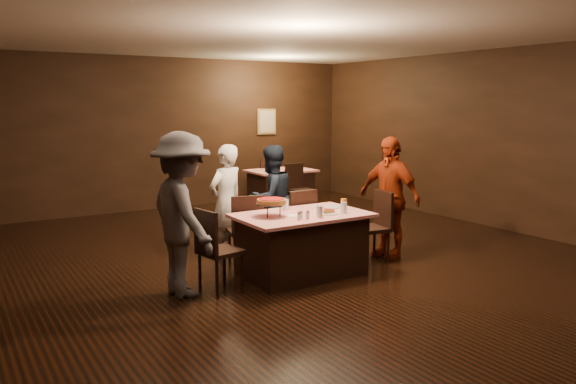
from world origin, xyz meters
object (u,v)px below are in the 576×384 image
(chair_end_left, at_px, (220,250))
(chair_back_near, at_px, (300,189))
(diner_red_shirt, at_px, (389,197))
(glass_amber, at_px, (344,204))
(glass_back, at_px, (286,205))
(back_table, at_px, (281,189))
(chair_far_left, at_px, (245,230))
(chair_back_far, at_px, (266,181))
(plate_empty, at_px, (331,207))
(chair_far_right, at_px, (296,223))
(chair_end_right, at_px, (371,227))
(diner_navy_hoodie, at_px, (271,198))
(pizza_stand, at_px, (272,202))
(diner_white_jacket, at_px, (226,202))
(main_table, at_px, (302,244))
(diner_grey_knit, at_px, (182,214))
(glass_front_right, at_px, (344,208))
(glass_front_left, at_px, (319,212))

(chair_end_left, height_order, chair_back_near, same)
(diner_red_shirt, bearing_deg, glass_amber, -92.20)
(chair_back_near, relative_size, glass_back, 6.79)
(back_table, bearing_deg, glass_back, -120.44)
(chair_far_left, bearing_deg, glass_amber, 155.97)
(chair_far_left, distance_m, diner_red_shirt, 2.03)
(chair_end_left, relative_size, chair_back_far, 1.00)
(plate_empty, bearing_deg, chair_back_near, 63.43)
(chair_back_far, relative_size, glass_back, 6.79)
(chair_far_right, distance_m, glass_back, 0.73)
(glass_back, bearing_deg, chair_end_right, -14.62)
(diner_navy_hoodie, height_order, plate_empty, diner_navy_hoodie)
(pizza_stand, height_order, glass_amber, pizza_stand)
(chair_far_left, bearing_deg, chair_back_near, -119.99)
(back_table, distance_m, chair_end_right, 4.15)
(back_table, relative_size, chair_back_far, 1.37)
(diner_white_jacket, bearing_deg, main_table, 92.11)
(diner_white_jacket, height_order, glass_back, diner_white_jacket)
(back_table, xyz_separation_m, chair_far_left, (-2.53, -3.27, 0.09))
(back_table, bearing_deg, chair_back_far, 90.00)
(chair_back_far, distance_m, diner_grey_knit, 5.82)
(chair_far_right, relative_size, glass_back, 6.79)
(diner_white_jacket, height_order, pizza_stand, diner_white_jacket)
(chair_back_near, distance_m, plate_empty, 3.56)
(main_table, bearing_deg, plate_empty, 15.26)
(chair_far_left, height_order, diner_navy_hoodie, diner_navy_hoodie)
(plate_empty, bearing_deg, chair_end_right, -15.26)
(chair_back_far, bearing_deg, diner_navy_hoodie, 68.04)
(chair_end_left, distance_m, diner_navy_hoodie, 1.85)
(main_table, height_order, glass_front_right, glass_front_right)
(chair_back_far, bearing_deg, pizza_stand, 67.69)
(diner_grey_knit, height_order, glass_front_right, diner_grey_knit)
(diner_red_shirt, height_order, plate_empty, diner_red_shirt)
(main_table, xyz_separation_m, chair_end_right, (1.10, 0.00, 0.09))
(chair_far_left, relative_size, plate_empty, 3.80)
(chair_end_right, bearing_deg, diner_grey_knit, -83.86)
(back_table, distance_m, chair_far_left, 4.14)
(chair_end_right, xyz_separation_m, plate_empty, (-0.55, 0.15, 0.30))
(plate_empty, relative_size, glass_amber, 1.79)
(chair_far_left, bearing_deg, glass_front_right, 144.99)
(chair_back_near, bearing_deg, chair_end_right, -109.75)
(plate_empty, bearing_deg, diner_grey_knit, -178.45)
(chair_back_near, bearing_deg, diner_grey_knit, -140.89)
(diner_white_jacket, xyz_separation_m, diner_grey_knit, (-1.05, -1.09, 0.12))
(chair_far_left, distance_m, diner_navy_hoodie, 0.86)
(back_table, bearing_deg, glass_front_left, -115.77)
(diner_white_jacket, height_order, diner_navy_hoodie, diner_white_jacket)
(back_table, distance_m, plate_empty, 4.20)
(main_table, relative_size, chair_far_right, 1.68)
(pizza_stand, bearing_deg, chair_end_right, -1.91)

